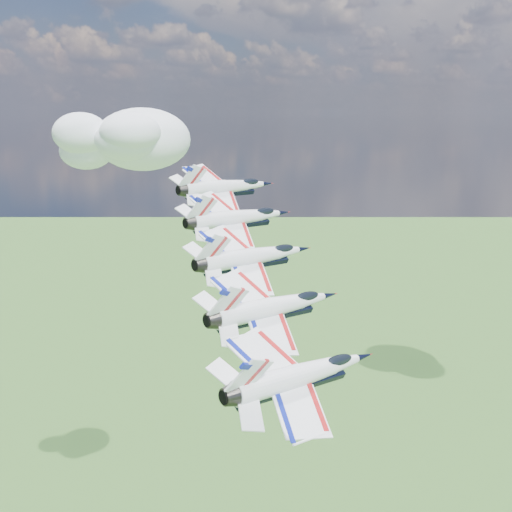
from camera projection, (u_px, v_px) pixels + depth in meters
The scene contains 6 objects.
cloud_left at pixel (116, 139), 162.19m from camera, with size 39.10×30.72×15.36m, color white.
jet_0 at pixel (228, 187), 88.68m from camera, with size 10.74×15.91×4.75m, color white, non-canonical shape.
jet_1 at pixel (240, 217), 79.56m from camera, with size 10.74×15.91×4.75m, color silver, non-canonical shape.
jet_2 at pixel (256, 256), 70.45m from camera, with size 10.74×15.91×4.75m, color white, non-canonical shape.
jet_3 at pixel (276, 306), 61.33m from camera, with size 10.74×15.91×4.75m, color silver, non-canonical shape.
jet_4 at pixel (304, 374), 52.21m from camera, with size 10.74×15.91×4.75m, color silver, non-canonical shape.
Camera 1 is at (22.95, -69.93, 158.89)m, focal length 45.00 mm.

